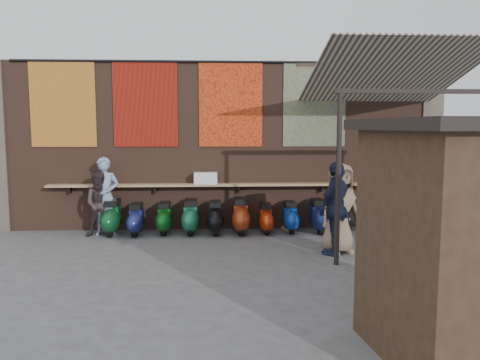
{
  "coord_description": "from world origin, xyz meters",
  "views": [
    {
      "loc": [
        -0.04,
        -8.68,
        2.46
      ],
      "look_at": [
        0.46,
        1.2,
        1.34
      ],
      "focal_mm": 35.0,
      "sensor_mm": 36.0,
      "label": 1
    }
  ],
  "objects_px": {
    "scooter_stool_3": "(191,217)",
    "shopper_tan": "(340,208)",
    "diner_right": "(101,204)",
    "shopper_navy": "(337,209)",
    "scooter_stool_5": "(241,216)",
    "scooter_stool_9": "(342,215)",
    "scooter_stool_7": "(290,217)",
    "shopper_grey": "(470,215)",
    "shelf_box": "(206,178)",
    "scooter_stool_0": "(112,217)",
    "scooter_stool_8": "(318,216)",
    "diner_left": "(105,196)",
    "scooter_stool_6": "(266,218)",
    "scooter_stool_2": "(164,218)",
    "scooter_stool_1": "(136,219)",
    "scooter_stool_4": "(215,218)"
  },
  "relations": [
    {
      "from": "scooter_stool_3",
      "to": "shopper_tan",
      "type": "relative_size",
      "value": 0.46
    },
    {
      "from": "diner_right",
      "to": "shopper_navy",
      "type": "distance_m",
      "value": 5.24
    },
    {
      "from": "scooter_stool_5",
      "to": "scooter_stool_9",
      "type": "bearing_deg",
      "value": -0.33
    },
    {
      "from": "scooter_stool_7",
      "to": "shopper_grey",
      "type": "bearing_deg",
      "value": -32.63
    },
    {
      "from": "shopper_grey",
      "to": "scooter_stool_9",
      "type": "bearing_deg",
      "value": -43.59
    },
    {
      "from": "shelf_box",
      "to": "scooter_stool_0",
      "type": "bearing_deg",
      "value": -172.06
    },
    {
      "from": "scooter_stool_7",
      "to": "scooter_stool_8",
      "type": "height_order",
      "value": "scooter_stool_8"
    },
    {
      "from": "shopper_navy",
      "to": "diner_left",
      "type": "bearing_deg",
      "value": -63.91
    },
    {
      "from": "scooter_stool_6",
      "to": "shopper_navy",
      "type": "bearing_deg",
      "value": -59.02
    },
    {
      "from": "shelf_box",
      "to": "scooter_stool_3",
      "type": "relative_size",
      "value": 0.66
    },
    {
      "from": "scooter_stool_2",
      "to": "scooter_stool_9",
      "type": "distance_m",
      "value": 4.14
    },
    {
      "from": "scooter_stool_8",
      "to": "diner_left",
      "type": "height_order",
      "value": "diner_left"
    },
    {
      "from": "shelf_box",
      "to": "scooter_stool_1",
      "type": "relative_size",
      "value": 0.72
    },
    {
      "from": "shelf_box",
      "to": "scooter_stool_2",
      "type": "height_order",
      "value": "shelf_box"
    },
    {
      "from": "diner_right",
      "to": "shopper_navy",
      "type": "relative_size",
      "value": 0.81
    },
    {
      "from": "shelf_box",
      "to": "scooter_stool_8",
      "type": "distance_m",
      "value": 2.8
    },
    {
      "from": "scooter_stool_6",
      "to": "shopper_navy",
      "type": "distance_m",
      "value": 2.34
    },
    {
      "from": "scooter_stool_3",
      "to": "scooter_stool_4",
      "type": "distance_m",
      "value": 0.57
    },
    {
      "from": "scooter_stool_8",
      "to": "scooter_stool_0",
      "type": "bearing_deg",
      "value": 179.87
    },
    {
      "from": "shelf_box",
      "to": "diner_left",
      "type": "height_order",
      "value": "diner_left"
    },
    {
      "from": "scooter_stool_8",
      "to": "scooter_stool_6",
      "type": "bearing_deg",
      "value": 179.41
    },
    {
      "from": "shopper_grey",
      "to": "scooter_stool_3",
      "type": "bearing_deg",
      "value": -18.81
    },
    {
      "from": "scooter_stool_0",
      "to": "scooter_stool_9",
      "type": "distance_m",
      "value": 5.33
    },
    {
      "from": "scooter_stool_8",
      "to": "scooter_stool_1",
      "type": "bearing_deg",
      "value": -179.48
    },
    {
      "from": "diner_left",
      "to": "diner_right",
      "type": "xyz_separation_m",
      "value": [
        -0.06,
        -0.14,
        -0.16
      ]
    },
    {
      "from": "scooter_stool_7",
      "to": "scooter_stool_8",
      "type": "distance_m",
      "value": 0.66
    },
    {
      "from": "scooter_stool_4",
      "to": "scooter_stool_6",
      "type": "xyz_separation_m",
      "value": [
        1.18,
        0.03,
        -0.03
      ]
    },
    {
      "from": "scooter_stool_4",
      "to": "shopper_navy",
      "type": "relative_size",
      "value": 0.44
    },
    {
      "from": "diner_right",
      "to": "scooter_stool_2",
      "type": "bearing_deg",
      "value": -0.47
    },
    {
      "from": "scooter_stool_7",
      "to": "diner_left",
      "type": "xyz_separation_m",
      "value": [
        -4.27,
        -0.05,
        0.54
      ]
    },
    {
      "from": "scooter_stool_9",
      "to": "shopper_navy",
      "type": "height_order",
      "value": "shopper_navy"
    },
    {
      "from": "shelf_box",
      "to": "shopper_grey",
      "type": "bearing_deg",
      "value": -23.96
    },
    {
      "from": "shelf_box",
      "to": "scooter_stool_9",
      "type": "xyz_separation_m",
      "value": [
        3.19,
        -0.32,
        -0.85
      ]
    },
    {
      "from": "scooter_stool_5",
      "to": "shopper_tan",
      "type": "height_order",
      "value": "shopper_tan"
    },
    {
      "from": "diner_right",
      "to": "shopper_grey",
      "type": "distance_m",
      "value": 7.75
    },
    {
      "from": "shelf_box",
      "to": "shopper_grey",
      "type": "distance_m",
      "value": 5.68
    },
    {
      "from": "scooter_stool_2",
      "to": "shopper_tan",
      "type": "xyz_separation_m",
      "value": [
        3.61,
        -1.86,
        0.53
      ]
    },
    {
      "from": "shopper_navy",
      "to": "shopper_tan",
      "type": "height_order",
      "value": "shopper_navy"
    },
    {
      "from": "scooter_stool_0",
      "to": "diner_right",
      "type": "relative_size",
      "value": 0.57
    },
    {
      "from": "diner_left",
      "to": "diner_right",
      "type": "bearing_deg",
      "value": -109.44
    },
    {
      "from": "shelf_box",
      "to": "shopper_grey",
      "type": "relative_size",
      "value": 0.35
    },
    {
      "from": "scooter_stool_7",
      "to": "scooter_stool_9",
      "type": "height_order",
      "value": "scooter_stool_9"
    },
    {
      "from": "scooter_stool_7",
      "to": "diner_right",
      "type": "distance_m",
      "value": 4.35
    },
    {
      "from": "scooter_stool_3",
      "to": "diner_left",
      "type": "distance_m",
      "value": 2.01
    },
    {
      "from": "scooter_stool_2",
      "to": "diner_left",
      "type": "xyz_separation_m",
      "value": [
        -1.33,
        -0.04,
        0.54
      ]
    },
    {
      "from": "shelf_box",
      "to": "scooter_stool_8",
      "type": "bearing_deg",
      "value": -6.7
    },
    {
      "from": "scooter_stool_3",
      "to": "shopper_tan",
      "type": "distance_m",
      "value": 3.55
    },
    {
      "from": "shopper_navy",
      "to": "shopper_grey",
      "type": "bearing_deg",
      "value": 136.6
    },
    {
      "from": "shopper_grey",
      "to": "scooter_stool_0",
      "type": "bearing_deg",
      "value": -14.02
    },
    {
      "from": "scooter_stool_3",
      "to": "shopper_navy",
      "type": "xyz_separation_m",
      "value": [
        2.92,
        -1.96,
        0.51
      ]
    }
  ]
}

